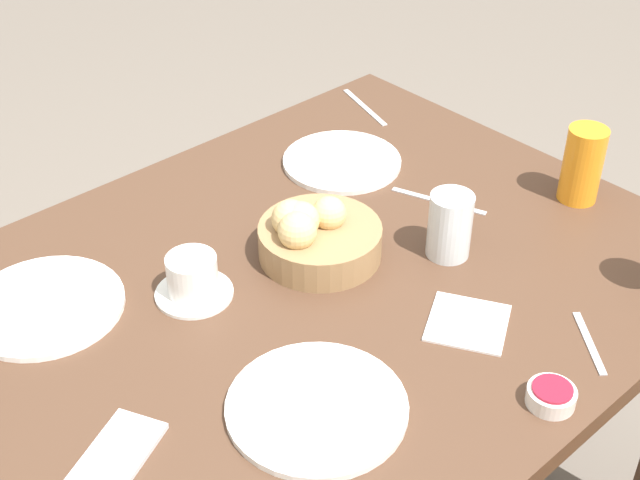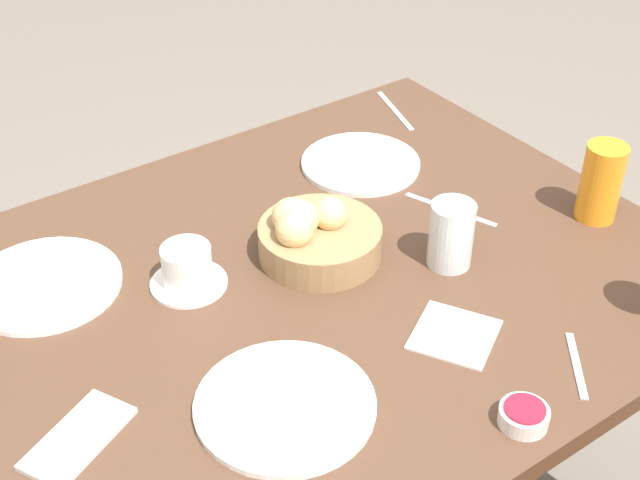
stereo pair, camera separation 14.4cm
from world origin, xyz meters
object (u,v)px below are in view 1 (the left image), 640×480
fork_silver (438,201)px  cell_phone (113,460)px  bread_basket (315,236)px  napkin (468,323)px  spoon_coffee (589,343)px  plate_near_right (45,306)px  plate_far_center (317,407)px  coffee_cup (193,279)px  juice_glass (583,165)px  water_tumbler (450,225)px  plate_near_left (342,161)px  knife_silver (365,107)px  jam_bowl_berry (551,396)px

fork_silver → cell_phone: cell_phone is taller
bread_basket → napkin: 0.29m
spoon_coffee → plate_near_right: bearing=-48.0°
plate_far_center → coffee_cup: coffee_cup is taller
bread_basket → fork_silver: bearing=173.7°
napkin → plate_near_right: bearing=-45.7°
coffee_cup → spoon_coffee: bearing=126.8°
juice_glass → fork_silver: size_ratio=0.82×
juice_glass → water_tumbler: juice_glass is taller
spoon_coffee → plate_near_left: bearing=-97.8°
knife_silver → napkin: size_ratio=1.10×
spoon_coffee → juice_glass: bearing=-142.9°
bread_basket → plate_near_left: bearing=-142.2°
knife_silver → cell_phone: size_ratio=1.03×
bread_basket → plate_near_right: bread_basket is taller
plate_near_right → water_tumbler: bearing=150.1°
juice_glass → spoon_coffee: bearing=37.1°
plate_near_left → jam_bowl_berry: jam_bowl_berry is taller
jam_bowl_berry → knife_silver: 0.87m
plate_far_center → jam_bowl_berry: jam_bowl_berry is taller
plate_near_right → bread_basket: bearing=155.5°
knife_silver → napkin: 0.70m
bread_basket → juice_glass: juice_glass is taller
plate_near_left → plate_near_right: size_ratio=0.94×
plate_near_left → spoon_coffee: (0.08, 0.60, -0.00)m
bread_basket → jam_bowl_berry: bearing=91.4°
jam_bowl_berry → napkin: (-0.04, -0.18, -0.01)m
bread_basket → spoon_coffee: size_ratio=1.84×
plate_far_center → water_tumbler: water_tumbler is taller
water_tumbler → spoon_coffee: (0.01, 0.28, -0.05)m
plate_far_center → spoon_coffee: bearing=155.7°
knife_silver → spoon_coffee: bearing=69.5°
coffee_cup → spoon_coffee: (-0.36, 0.48, -0.03)m
plate_near_left → water_tumbler: size_ratio=2.01×
coffee_cup → bread_basket: bearing=165.8°
juice_glass → knife_silver: 0.51m
plate_far_center → knife_silver: plate_far_center is taller
water_tumbler → fork_silver: size_ratio=0.66×
juice_glass → cell_phone: bearing=-2.6°
fork_silver → spoon_coffee: same height
fork_silver → juice_glass: bearing=140.4°
plate_near_right → cell_phone: (0.08, 0.33, -0.00)m
coffee_cup → napkin: (-0.26, 0.33, -0.03)m
plate_near_left → napkin: bearing=68.6°
plate_near_left → napkin: plate_near_left is taller
water_tumbler → knife_silver: 0.53m
knife_silver → water_tumbler: bearing=60.1°
plate_near_left → bread_basket: bearing=37.8°
water_tumbler → spoon_coffee: bearing=87.1°
water_tumbler → jam_bowl_berry: water_tumbler is taller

